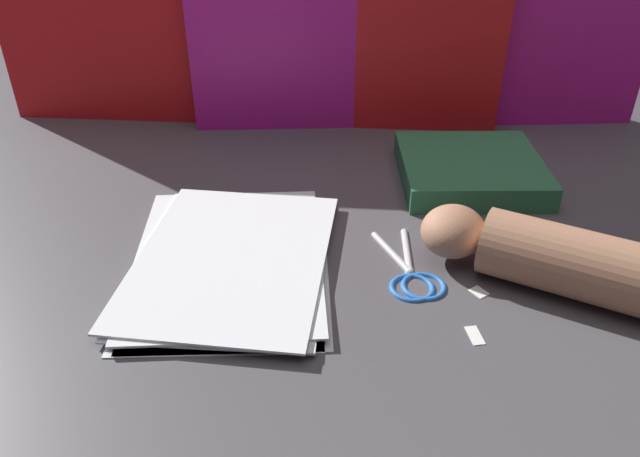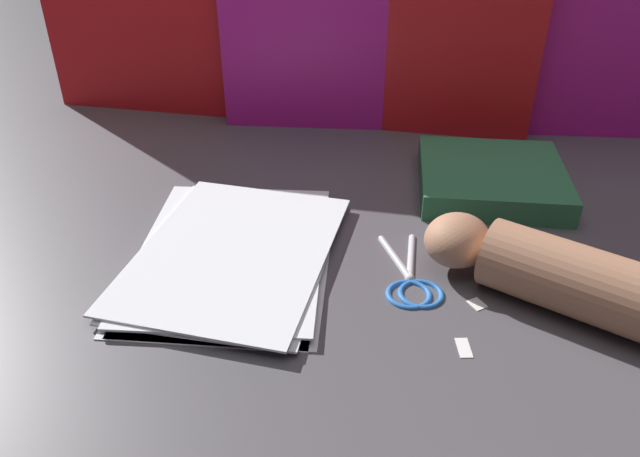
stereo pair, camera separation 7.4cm
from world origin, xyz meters
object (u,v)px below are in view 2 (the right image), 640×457
(book_closed, at_px, (491,178))
(scissors, at_px, (412,281))
(hand_forearm, at_px, (542,269))
(paper_stack, at_px, (234,254))

(book_closed, bearing_deg, scissors, -113.53)
(scissors, relative_size, hand_forearm, 0.56)
(scissors, bearing_deg, book_closed, 66.47)
(scissors, xyz_separation_m, hand_forearm, (0.14, -0.00, 0.04))
(book_closed, bearing_deg, paper_stack, -144.93)
(book_closed, bearing_deg, hand_forearm, -82.34)
(book_closed, relative_size, hand_forearm, 0.78)
(hand_forearm, bearing_deg, book_closed, 97.66)
(book_closed, xyz_separation_m, hand_forearm, (0.03, -0.25, 0.02))
(paper_stack, bearing_deg, scissors, -4.47)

